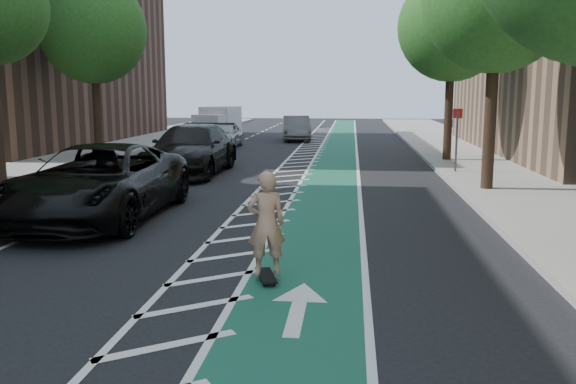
# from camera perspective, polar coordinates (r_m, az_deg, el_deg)

# --- Properties ---
(ground) EXTENTS (120.00, 120.00, 0.00)m
(ground) POSITION_cam_1_polar(r_m,az_deg,el_deg) (12.11, -12.24, -5.68)
(ground) COLOR black
(ground) RESTS_ON ground
(bike_lane) EXTENTS (2.00, 90.00, 0.01)m
(bike_lane) POSITION_cam_1_polar(r_m,az_deg,el_deg) (21.33, 3.95, 1.03)
(bike_lane) COLOR #185643
(bike_lane) RESTS_ON ground
(buffer_strip) EXTENTS (1.40, 90.00, 0.01)m
(buffer_strip) POSITION_cam_1_polar(r_m,az_deg,el_deg) (21.44, -0.06, 1.09)
(buffer_strip) COLOR silver
(buffer_strip) RESTS_ON ground
(sidewalk_right) EXTENTS (5.00, 90.00, 0.15)m
(sidewalk_right) POSITION_cam_1_polar(r_m,az_deg,el_deg) (22.08, 21.07, 0.89)
(sidewalk_right) COLOR gray
(sidewalk_right) RESTS_ON ground
(curb_right) EXTENTS (0.12, 90.00, 0.16)m
(curb_right) POSITION_cam_1_polar(r_m,az_deg,el_deg) (21.57, 14.77, 1.03)
(curb_right) COLOR gray
(curb_right) RESTS_ON ground
(curb_left) EXTENTS (0.12, 90.00, 0.16)m
(curb_left) POSITION_cam_1_polar(r_m,az_deg,el_deg) (23.88, -20.92, 1.51)
(curb_left) COLOR gray
(curb_left) RESTS_ON ground
(tree_r_d) EXTENTS (4.20, 4.20, 7.90)m
(tree_r_d) POSITION_cam_1_polar(r_m,az_deg,el_deg) (27.54, 15.16, 14.65)
(tree_r_d) COLOR #382619
(tree_r_d) RESTS_ON ground
(tree_l_d) EXTENTS (4.20, 4.20, 7.90)m
(tree_l_d) POSITION_cam_1_polar(r_m,az_deg,el_deg) (29.60, -17.74, 14.15)
(tree_l_d) COLOR #382619
(tree_l_d) RESTS_ON ground
(sign_post) EXTENTS (0.35, 0.08, 2.47)m
(sign_post) POSITION_cam_1_polar(r_m,az_deg,el_deg) (23.48, 15.50, 4.78)
(sign_post) COLOR #4C4C4C
(sign_post) RESTS_ON ground
(skateboard) EXTENTS (0.46, 0.88, 0.11)m
(skateboard) POSITION_cam_1_polar(r_m,az_deg,el_deg) (10.17, -2.03, -7.83)
(skateboard) COLOR black
(skateboard) RESTS_ON ground
(skateboarder) EXTENTS (0.72, 0.57, 1.73)m
(skateboarder) POSITION_cam_1_polar(r_m,az_deg,el_deg) (9.95, -2.06, -2.96)
(skateboarder) COLOR tan
(skateboarder) RESTS_ON skateboard
(suv_near) EXTENTS (3.04, 6.56, 1.82)m
(suv_near) POSITION_cam_1_polar(r_m,az_deg,el_deg) (15.56, -17.29, 0.87)
(suv_near) COLOR black
(suv_near) RESTS_ON ground
(suv_far) EXTENTS (2.66, 6.41, 1.85)m
(suv_far) POSITION_cam_1_polar(r_m,az_deg,el_deg) (23.46, -9.06, 3.96)
(suv_far) COLOR black
(suv_far) RESTS_ON ground
(car_silver) EXTENTS (1.73, 4.16, 1.41)m
(car_silver) POSITION_cam_1_polar(r_m,az_deg,el_deg) (34.27, -5.99, 5.34)
(car_silver) COLOR #A6A6AB
(car_silver) RESTS_ON ground
(car_grey) EXTENTS (2.27, 4.89, 1.55)m
(car_grey) POSITION_cam_1_polar(r_m,az_deg,el_deg) (39.07, 0.79, 5.99)
(car_grey) COLOR slate
(car_grey) RESTS_ON ground
(box_truck) EXTENTS (2.75, 5.03, 2.00)m
(box_truck) POSITION_cam_1_polar(r_m,az_deg,el_deg) (44.76, -6.58, 6.55)
(box_truck) COLOR silver
(box_truck) RESTS_ON ground
(barrel_a) EXTENTS (0.67, 0.67, 0.91)m
(barrel_a) POSITION_cam_1_polar(r_m,az_deg,el_deg) (19.75, -16.51, 1.23)
(barrel_a) COLOR #F1530C
(barrel_a) RESTS_ON ground
(barrel_b) EXTENTS (0.60, 0.60, 0.82)m
(barrel_b) POSITION_cam_1_polar(r_m,az_deg,el_deg) (21.50, -8.98, 2.03)
(barrel_b) COLOR #FF4F0D
(barrel_b) RESTS_ON ground
(barrel_c) EXTENTS (0.65, 0.65, 0.88)m
(barrel_c) POSITION_cam_1_polar(r_m,az_deg,el_deg) (26.62, -7.39, 3.54)
(barrel_c) COLOR #FF5A0D
(barrel_c) RESTS_ON ground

